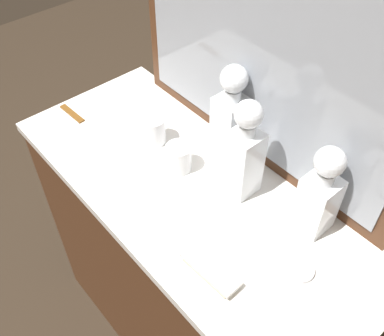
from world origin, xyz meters
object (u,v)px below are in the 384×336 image
object	(u,v)px
tortoiseshell_comb	(72,114)
crystal_decanter_rear	(319,198)
crystal_decanter_front	(231,121)
crystal_decanter_left	(244,157)
crystal_tumbler_far_left	(179,159)
silver_brush_center	(210,270)
porcelain_dish	(300,270)
crystal_tumbler_rear	(154,131)

from	to	relation	value
tortoiseshell_comb	crystal_decanter_rear	bearing A→B (deg)	16.67
crystal_decanter_rear	crystal_decanter_front	bearing A→B (deg)	175.75
crystal_decanter_left	crystal_decanter_front	distance (m)	0.14
crystal_tumbler_far_left	silver_brush_center	distance (m)	0.35
crystal_tumbler_far_left	silver_brush_center	world-z (taller)	crystal_tumbler_far_left
crystal_decanter_left	tortoiseshell_comb	xyz separation A→B (m)	(-0.57, -0.18, -0.12)
crystal_decanter_rear	porcelain_dish	distance (m)	0.17
crystal_tumbler_rear	porcelain_dish	world-z (taller)	crystal_tumbler_rear
crystal_decanter_left	silver_brush_center	size ratio (longest dim) A/B	1.88
crystal_decanter_rear	crystal_tumbler_rear	size ratio (longest dim) A/B	3.05
crystal_tumbler_rear	crystal_decanter_left	bearing A→B (deg)	11.39
crystal_decanter_rear	crystal_decanter_left	bearing A→B (deg)	-166.60
crystal_tumbler_rear	porcelain_dish	distance (m)	0.58
crystal_tumbler_far_left	silver_brush_center	bearing A→B (deg)	-27.71
crystal_decanter_left	crystal_decanter_rear	size ratio (longest dim) A/B	1.12
silver_brush_center	tortoiseshell_comb	size ratio (longest dim) A/B	1.37
crystal_decanter_front	crystal_tumbler_rear	xyz separation A→B (m)	(-0.18, -0.13, -0.08)
crystal_decanter_rear	tortoiseshell_comb	world-z (taller)	crystal_decanter_rear
crystal_decanter_left	porcelain_dish	world-z (taller)	crystal_decanter_left
crystal_tumbler_far_left	silver_brush_center	size ratio (longest dim) A/B	0.52
crystal_tumbler_rear	tortoiseshell_comb	xyz separation A→B (m)	(-0.27, -0.12, -0.04)
crystal_decanter_front	crystal_tumbler_rear	bearing A→B (deg)	-143.69
silver_brush_center	porcelain_dish	size ratio (longest dim) A/B	2.33
porcelain_dish	silver_brush_center	bearing A→B (deg)	-129.39
tortoiseshell_comb	crystal_decanter_front	bearing A→B (deg)	29.54
crystal_decanter_front	crystal_decanter_rear	distance (m)	0.32
crystal_decanter_left	porcelain_dish	bearing A→B (deg)	-15.93
silver_brush_center	crystal_decanter_left	bearing A→B (deg)	120.52
crystal_decanter_left	porcelain_dish	distance (m)	0.30
crystal_decanter_front	porcelain_dish	xyz separation A→B (m)	(0.39, -0.15, -0.11)
tortoiseshell_comb	silver_brush_center	bearing A→B (deg)	-4.27
crystal_decanter_rear	crystal_tumbler_rear	xyz separation A→B (m)	(-0.51, -0.11, -0.07)
crystal_decanter_rear	silver_brush_center	xyz separation A→B (m)	(-0.06, -0.29, -0.09)
crystal_decanter_front	silver_brush_center	xyz separation A→B (m)	(0.26, -0.31, -0.11)
crystal_decanter_rear	crystal_tumbler_far_left	bearing A→B (deg)	-161.45
silver_brush_center	porcelain_dish	xyz separation A→B (m)	(0.13, 0.16, -0.01)
silver_brush_center	crystal_tumbler_far_left	bearing A→B (deg)	152.29
silver_brush_center	tortoiseshell_comb	distance (m)	0.72
crystal_decanter_left	silver_brush_center	distance (m)	0.30
crystal_tumbler_rear	silver_brush_center	world-z (taller)	crystal_tumbler_rear
crystal_decanter_front	tortoiseshell_comb	xyz separation A→B (m)	(-0.45, -0.26, -0.12)
crystal_decanter_front	crystal_tumbler_rear	distance (m)	0.24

